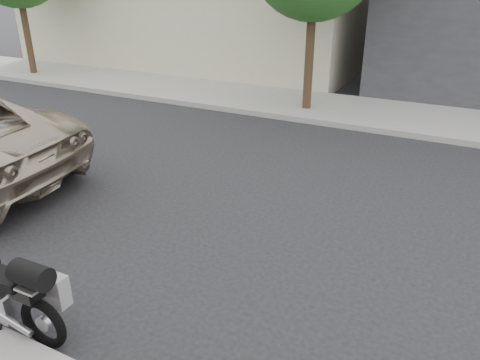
# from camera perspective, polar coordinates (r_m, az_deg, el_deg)

# --- Properties ---
(ground) EXTENTS (120.00, 120.00, 0.00)m
(ground) POSITION_cam_1_polar(r_m,az_deg,el_deg) (7.68, 6.75, -4.63)
(ground) COLOR black
(ground) RESTS_ON ground
(far_sidewalk) EXTENTS (44.00, 3.00, 0.15)m
(far_sidewalk) POSITION_cam_1_polar(r_m,az_deg,el_deg) (13.54, 16.84, 7.62)
(far_sidewalk) COLOR gray
(far_sidewalk) RESTS_ON ground
(motorcycle) EXTENTS (1.96, 0.66, 1.24)m
(motorcycle) POSITION_cam_1_polar(r_m,az_deg,el_deg) (5.76, -26.82, -11.85)
(motorcycle) COLOR black
(motorcycle) RESTS_ON ground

